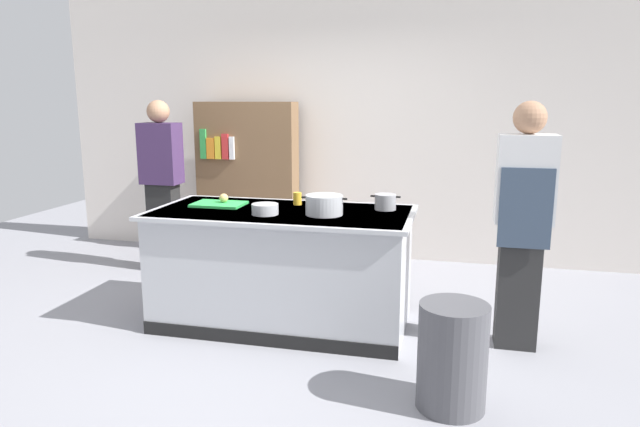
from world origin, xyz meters
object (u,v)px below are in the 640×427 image
at_px(sauce_pan, 385,202).
at_px(person_chef, 523,221).
at_px(person_guest, 162,182).
at_px(stock_pot, 324,205).
at_px(trash_bin, 452,356).
at_px(juice_cup, 297,199).
at_px(mixing_bowl, 265,209).
at_px(bookshelf, 247,180).
at_px(onion, 224,198).

height_order(sauce_pan, person_chef, person_chef).
height_order(sauce_pan, person_guest, person_guest).
xyz_separation_m(stock_pot, trash_bin, (0.95, -0.89, -0.66)).
xyz_separation_m(stock_pot, juice_cup, (-0.30, 0.34, -0.02)).
xyz_separation_m(mixing_bowl, juice_cup, (0.13, 0.43, 0.01)).
xyz_separation_m(person_guest, bookshelf, (0.62, 0.74, -0.06)).
bearing_deg(onion, person_guest, 138.50).
relative_size(stock_pot, person_guest, 0.20).
distance_m(trash_bin, person_guest, 3.57).
bearing_deg(person_chef, mixing_bowl, 95.71).
distance_m(onion, trash_bin, 2.22).
bearing_deg(juice_cup, onion, -166.16).
bearing_deg(sauce_pan, juice_cup, 176.95).
bearing_deg(sauce_pan, trash_bin, -65.65).
height_order(person_chef, person_guest, same).
distance_m(mixing_bowl, person_chef, 1.81).
relative_size(stock_pot, juice_cup, 3.39).
bearing_deg(mixing_bowl, person_guest, 140.90).
height_order(onion, stock_pot, stock_pot).
distance_m(sauce_pan, person_chef, 1.00).
height_order(onion, mixing_bowl, onion).
xyz_separation_m(mixing_bowl, trash_bin, (1.37, -0.80, -0.63)).
bearing_deg(person_chef, trash_bin, 156.59).
bearing_deg(sauce_pan, person_chef, -13.90).
distance_m(onion, bookshelf, 1.74).
xyz_separation_m(onion, trash_bin, (1.82, -1.09, -0.65)).
bearing_deg(trash_bin, person_chef, 65.56).
xyz_separation_m(stock_pot, person_chef, (1.38, 0.06, -0.06)).
distance_m(juice_cup, bookshelf, 1.84).
bearing_deg(sauce_pan, mixing_bowl, -155.03).
xyz_separation_m(juice_cup, trash_bin, (1.25, -1.23, -0.64)).
xyz_separation_m(sauce_pan, trash_bin, (0.54, -1.19, -0.65)).
bearing_deg(trash_bin, stock_pot, 136.75).
distance_m(sauce_pan, bookshelf, 2.33).
height_order(stock_pot, person_chef, person_chef).
height_order(onion, person_guest, person_guest).
relative_size(stock_pot, person_chef, 0.20).
xyz_separation_m(sauce_pan, person_chef, (0.97, -0.24, -0.05)).
bearing_deg(person_chef, juice_cup, 81.63).
xyz_separation_m(mixing_bowl, person_guest, (-1.50, 1.22, -0.03)).
bearing_deg(person_chef, sauce_pan, 77.14).
xyz_separation_m(trash_bin, person_guest, (-2.88, 2.03, 0.60)).
bearing_deg(mixing_bowl, onion, 147.34).
height_order(stock_pot, mixing_bowl, stock_pot).
xyz_separation_m(trash_bin, bookshelf, (-2.25, 2.77, 0.54)).
xyz_separation_m(trash_bin, person_chef, (0.43, 0.95, 0.61)).
distance_m(onion, person_guest, 1.42).
relative_size(mixing_bowl, trash_bin, 0.32).
distance_m(onion, juice_cup, 0.59).
height_order(mixing_bowl, person_guest, person_guest).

